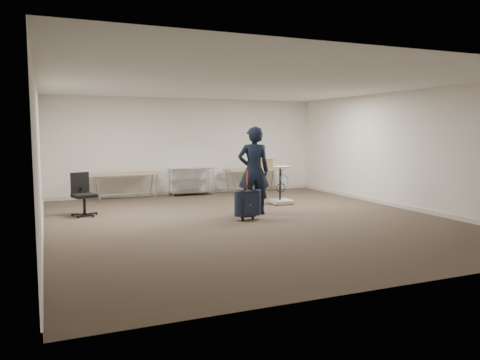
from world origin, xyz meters
name	(u,v)px	position (x,y,z in m)	size (l,w,h in m)	color
ground	(250,220)	(0.00, 0.00, 0.00)	(9.00, 9.00, 0.00)	#403327
room_shell	(226,208)	(0.00, 1.38, 0.05)	(8.00, 9.00, 9.00)	silver
folding_table_left	(126,175)	(-1.90, 3.95, 0.68)	(1.80, 0.75, 0.73)	#957D5B
folding_table_right	(254,170)	(1.90, 3.95, 0.68)	(1.80, 0.75, 0.73)	#957D5B
wire_shelf	(191,180)	(0.00, 4.20, 0.44)	(1.22, 0.47, 0.80)	silver
person	(254,171)	(0.38, 0.65, 0.98)	(0.71, 0.47, 1.96)	black
suitcase	(248,203)	(-0.03, 0.04, 0.36)	(0.40, 0.25, 1.05)	#151B30
office_chair	(84,203)	(-3.16, 1.87, 0.29)	(0.58, 0.58, 0.95)	black
equipment_cart	(281,194)	(1.63, 1.71, 0.25)	(0.54, 0.54, 0.96)	beige
cardboard_box	(266,164)	(2.29, 3.96, 0.87)	(0.37, 0.28, 0.28)	brown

